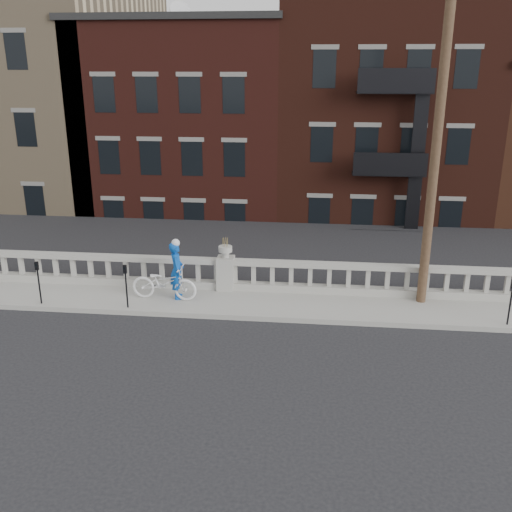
{
  "coord_description": "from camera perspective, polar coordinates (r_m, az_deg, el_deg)",
  "views": [
    {
      "loc": [
        2.86,
        -13.23,
        7.17
      ],
      "look_at": [
        1.07,
        3.2,
        1.58
      ],
      "focal_mm": 40.0,
      "sensor_mm": 36.0,
      "label": 1
    }
  ],
  "objects": [
    {
      "name": "ground",
      "position": [
        15.32,
        -5.36,
        -9.31
      ],
      "size": [
        120.0,
        120.0,
        0.0
      ],
      "primitive_type": "plane",
      "color": "black",
      "rests_on": "ground"
    },
    {
      "name": "sidewalk",
      "position": [
        17.95,
        -3.49,
        -4.64
      ],
      "size": [
        32.0,
        2.2,
        0.15
      ],
      "primitive_type": "cube",
      "color": "#9C9A90",
      "rests_on": "ground"
    },
    {
      "name": "balustrade",
      "position": [
        18.6,
        -3.04,
        -1.9
      ],
      "size": [
        28.0,
        0.34,
        1.03
      ],
      "color": "#9C9A90",
      "rests_on": "sidewalk"
    },
    {
      "name": "planter_pedestal",
      "position": [
        18.54,
        -3.05,
        -1.35
      ],
      "size": [
        0.55,
        0.55,
        1.76
      ],
      "color": "#9C9A90",
      "rests_on": "sidewalk"
    },
    {
      "name": "lower_level",
      "position": [
        36.63,
        2.62,
        11.54
      ],
      "size": [
        80.0,
        44.0,
        20.8
      ],
      "color": "#605E59",
      "rests_on": "ground"
    },
    {
      "name": "utility_pole",
      "position": [
        17.27,
        17.68,
        11.39
      ],
      "size": [
        1.6,
        0.28,
        10.0
      ],
      "color": "#422D1E",
      "rests_on": "sidewalk"
    },
    {
      "name": "parking_meter_b",
      "position": [
        18.56,
        -20.94,
        -2.04
      ],
      "size": [
        0.1,
        0.09,
        1.36
      ],
      "color": "black",
      "rests_on": "sidewalk"
    },
    {
      "name": "parking_meter_c",
      "position": [
        17.49,
        -12.88,
        -2.48
      ],
      "size": [
        0.1,
        0.09,
        1.36
      ],
      "color": "black",
      "rests_on": "sidewalk"
    },
    {
      "name": "parking_meter_d",
      "position": [
        17.47,
        24.17,
        -3.75
      ],
      "size": [
        0.1,
        0.09,
        1.36
      ],
      "color": "black",
      "rests_on": "sidewalk"
    },
    {
      "name": "bicycle",
      "position": [
        18.01,
        -9.17,
        -2.64
      ],
      "size": [
        2.12,
        0.85,
        1.09
      ],
      "primitive_type": "imported",
      "rotation": [
        0.0,
        0.0,
        1.51
      ],
      "color": "white",
      "rests_on": "sidewalk"
    },
    {
      "name": "cyclist",
      "position": [
        17.94,
        -7.92,
        -1.42
      ],
      "size": [
        0.57,
        0.74,
        1.82
      ],
      "primitive_type": "imported",
      "rotation": [
        0.0,
        0.0,
        1.79
      ],
      "color": "#0B47A8",
      "rests_on": "sidewalk"
    }
  ]
}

